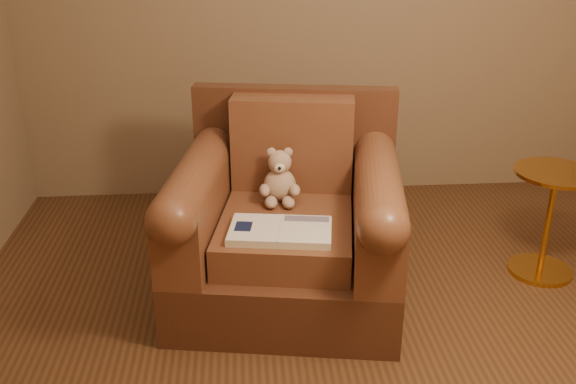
{
  "coord_description": "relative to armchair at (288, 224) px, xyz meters",
  "views": [
    {
      "loc": [
        -0.55,
        -2.26,
        1.83
      ],
      "look_at": [
        -0.33,
        0.56,
        0.6
      ],
      "focal_mm": 40.0,
      "sensor_mm": 36.0,
      "label": 1
    }
  ],
  "objects": [
    {
      "name": "floor",
      "position": [
        0.33,
        -0.66,
        -0.38
      ],
      "size": [
        4.0,
        4.0,
        0.0
      ],
      "primitive_type": "plane",
      "color": "#52331C",
      "rests_on": "ground"
    },
    {
      "name": "armchair",
      "position": [
        0.0,
        0.0,
        0.0
      ],
      "size": [
        1.25,
        1.21,
        0.99
      ],
      "rotation": [
        0.0,
        0.0,
        -0.16
      ],
      "color": "#4F2B1A",
      "rests_on": "floor"
    },
    {
      "name": "teddy_bear",
      "position": [
        -0.03,
        0.1,
        0.2
      ],
      "size": [
        0.21,
        0.23,
        0.28
      ],
      "rotation": [
        0.0,
        0.0,
        -0.07
      ],
      "color": "tan",
      "rests_on": "armchair"
    },
    {
      "name": "guidebook",
      "position": [
        -0.06,
        -0.29,
        0.11
      ],
      "size": [
        0.51,
        0.35,
        0.04
      ],
      "rotation": [
        0.0,
        0.0,
        -0.15
      ],
      "color": "beige",
      "rests_on": "armchair"
    },
    {
      "name": "side_table",
      "position": [
        1.41,
        0.06,
        -0.06
      ],
      "size": [
        0.43,
        0.43,
        0.61
      ],
      "color": "gold",
      "rests_on": "floor"
    }
  ]
}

